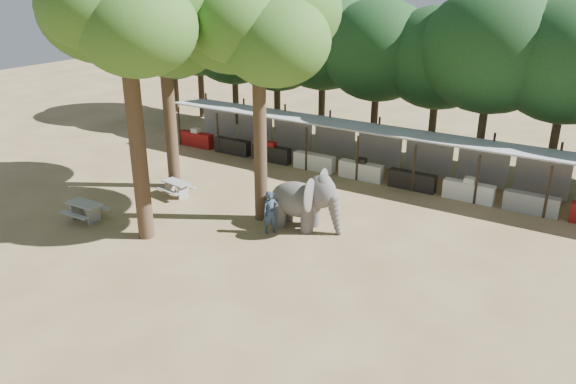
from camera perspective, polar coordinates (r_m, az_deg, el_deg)
The scene contains 10 objects.
ground at distance 19.06m, azimuth -5.46°, elevation -10.93°, with size 100.00×100.00×0.00m, color brown.
vendor_stalls at distance 29.71m, azimuth 10.69°, elevation 3.49°, with size 28.00×2.99×2.80m.
yard_tree_left at distance 27.60m, azimuth -12.61°, elevation 16.90°, with size 7.10×6.90×11.02m.
yard_tree_center at distance 21.91m, azimuth -16.31°, elevation 18.13°, with size 7.10×6.90×12.04m.
yard_tree_back at distance 23.00m, azimuth -3.11°, elevation 17.37°, with size 7.10×6.90×11.36m.
backdrop_trees at distance 33.52m, azimuth 14.56°, elevation 12.84°, with size 46.46×5.95×8.33m.
elephant at distance 23.51m, azimuth 1.76°, elevation -0.83°, with size 3.32×2.52×2.51m.
handler at distance 23.18m, azimuth -1.80°, elevation -2.09°, with size 0.66×0.44×1.83m, color #26384C.
picnic_table_near at distance 26.06m, azimuth -19.95°, elevation -1.61°, with size 1.62×1.47×0.81m.
picnic_table_far at distance 27.67m, azimuth -11.25°, elevation 0.53°, with size 1.65×1.53×0.73m.
Camera 1 is at (9.93, -12.67, 10.21)m, focal length 35.00 mm.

